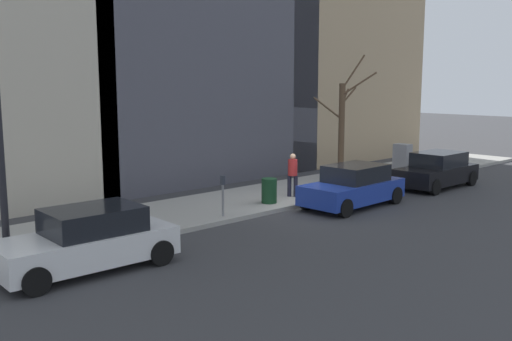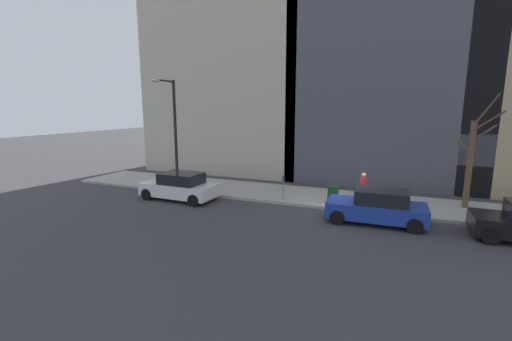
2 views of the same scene
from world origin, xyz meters
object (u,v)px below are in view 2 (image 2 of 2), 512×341
(parked_car_blue, at_px, (377,207))
(trash_bin, at_px, (333,194))
(parked_car_white, at_px, (180,187))
(pedestrian_near_meter, at_px, (363,187))
(office_tower_right, at_px, (246,9))
(office_block_center, at_px, (389,55))
(streetlamp, at_px, (172,126))
(bare_tree, at_px, (471,160))
(parking_meter, at_px, (283,185))

(parked_car_blue, bearing_deg, trash_bin, 47.18)
(parked_car_white, bearing_deg, pedestrian_near_meter, -75.00)
(parked_car_blue, height_order, office_tower_right, office_tower_right)
(office_block_center, distance_m, office_tower_right, 12.45)
(parked_car_blue, relative_size, office_block_center, 0.24)
(pedestrian_near_meter, bearing_deg, streetlamp, -125.75)
(pedestrian_near_meter, bearing_deg, parked_car_blue, -20.43)
(parked_car_white, bearing_deg, bare_tree, -73.77)
(parking_meter, relative_size, trash_bin, 1.50)
(parked_car_blue, relative_size, pedestrian_near_meter, 2.55)
(parked_car_white, distance_m, office_tower_right, 18.10)
(parked_car_white, relative_size, office_block_center, 0.24)
(trash_bin, bearing_deg, streetlamp, 93.74)
(office_block_center, bearing_deg, parking_meter, 158.02)
(streetlamp, bearing_deg, parking_meter, -88.60)
(parked_car_white, relative_size, office_tower_right, 0.16)
(parking_meter, distance_m, bare_tree, 9.25)
(pedestrian_near_meter, bearing_deg, parking_meter, -120.66)
(parked_car_blue, xyz_separation_m, parked_car_white, (0.00, 10.40, 0.00))
(pedestrian_near_meter, bearing_deg, parked_car_white, -116.92)
(streetlamp, height_order, trash_bin, streetlamp)
(office_block_center, bearing_deg, pedestrian_near_meter, 177.61)
(parked_car_blue, relative_size, parking_meter, 3.14)
(parked_car_blue, distance_m, office_tower_right, 21.67)
(bare_tree, bearing_deg, parking_meter, 103.58)
(parked_car_blue, xyz_separation_m, bare_tree, (3.73, -4.01, 1.79))
(trash_bin, height_order, pedestrian_near_meter, pedestrian_near_meter)
(parked_car_blue, bearing_deg, streetlamp, 81.89)
(parking_meter, height_order, streetlamp, streetlamp)
(parked_car_blue, bearing_deg, bare_tree, -48.28)
(parking_meter, relative_size, office_tower_right, 0.05)
(streetlamp, xyz_separation_m, bare_tree, (2.31, -15.74, -1.49))
(office_block_center, bearing_deg, bare_tree, -153.92)
(parking_meter, bearing_deg, parked_car_white, 105.93)
(parked_car_blue, distance_m, office_block_center, 15.09)
(trash_bin, distance_m, pedestrian_near_meter, 1.57)
(parked_car_blue, height_order, parked_car_white, same)
(parking_meter, bearing_deg, trash_bin, -80.06)
(parked_car_blue, height_order, streetlamp, streetlamp)
(office_tower_right, bearing_deg, bare_tree, -119.87)
(parked_car_blue, relative_size, trash_bin, 4.71)
(parked_car_blue, distance_m, parked_car_white, 10.40)
(streetlamp, xyz_separation_m, pedestrian_near_meter, (0.85, -10.91, -2.93))
(bare_tree, relative_size, office_tower_right, 0.21)
(office_block_center, height_order, office_tower_right, office_tower_right)
(bare_tree, height_order, office_tower_right, office_tower_right)
(parked_car_white, xyz_separation_m, office_tower_right, (12.93, 1.61, 12.57))
(trash_bin, distance_m, office_block_center, 13.63)
(streetlamp, relative_size, trash_bin, 7.22)
(parking_meter, xyz_separation_m, trash_bin, (0.45, -2.57, -0.38))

